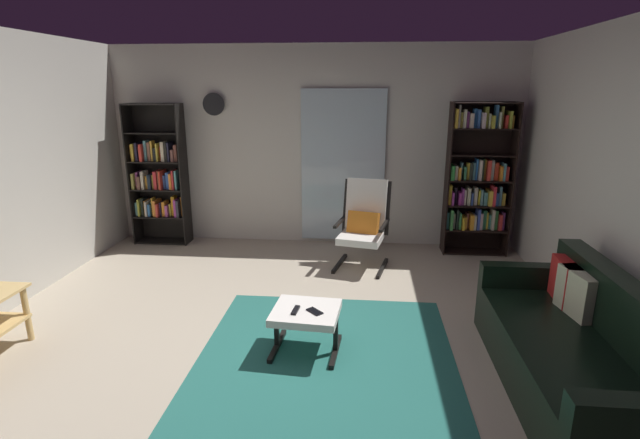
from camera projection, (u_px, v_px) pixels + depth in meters
ground_plane at (276, 351)px, 3.86m from camera, size 7.02×7.02×0.00m
wall_back at (313, 147)px, 6.29m from camera, size 5.60×0.06×2.60m
glass_door_panel at (343, 167)px, 6.26m from camera, size 1.10×0.01×2.00m
area_rug at (326, 357)px, 3.76m from camera, size 2.02×2.15×0.01m
bookshelf_near_tv at (159, 178)px, 6.36m from camera, size 0.72×0.30×1.87m
bookshelf_near_sofa at (478, 179)px, 5.92m from camera, size 0.79×0.30×1.90m
leather_sofa at (578, 352)px, 3.28m from camera, size 0.82×1.98×0.82m
lounge_armchair at (364, 222)px, 5.60m from camera, size 0.68×0.75×1.02m
ottoman at (306, 317)px, 3.77m from camera, size 0.56×0.52×0.37m
tv_remote at (296, 310)px, 3.72m from camera, size 0.06×0.15×0.02m
cell_phone at (315, 311)px, 3.71m from camera, size 0.15×0.15×0.01m
wall_clock at (214, 104)px, 6.19m from camera, size 0.29×0.03×0.29m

